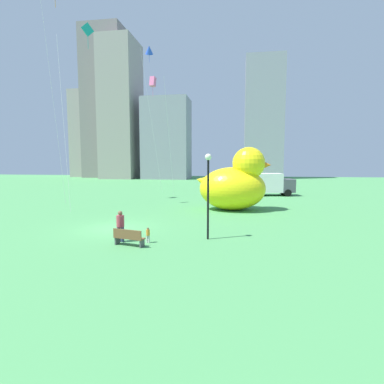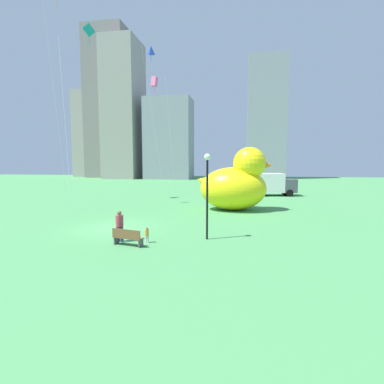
# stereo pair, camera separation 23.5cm
# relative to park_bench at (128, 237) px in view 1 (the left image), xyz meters

# --- Properties ---
(ground_plane) EXTENTS (140.00, 140.00, 0.00)m
(ground_plane) POSITION_rel_park_bench_xyz_m (-2.38, 3.81, -0.48)
(ground_plane) COLOR #489251
(park_bench) EXTENTS (1.75, 0.84, 0.90)m
(park_bench) POSITION_rel_park_bench_xyz_m (0.00, 0.00, 0.00)
(park_bench) COLOR brown
(park_bench) RESTS_ON ground
(person_adult) EXTENTS (0.42, 0.42, 1.72)m
(person_adult) POSITION_rel_park_bench_xyz_m (-0.73, 0.74, 0.47)
(person_adult) COLOR #38476B
(person_adult) RESTS_ON ground
(person_child) EXTENTS (0.21, 0.21, 0.84)m
(person_child) POSITION_rel_park_bench_xyz_m (0.82, 0.76, -0.01)
(person_child) COLOR silver
(person_child) RESTS_ON ground
(giant_inflatable_duck) EXTENTS (6.84, 4.39, 5.67)m
(giant_inflatable_duck) POSITION_rel_park_bench_xyz_m (5.30, 12.66, 1.94)
(giant_inflatable_duck) COLOR yellow
(giant_inflatable_duck) RESTS_ON ground
(lamppost) EXTENTS (0.37, 0.37, 4.83)m
(lamppost) POSITION_rel_park_bench_xyz_m (3.95, 2.03, 2.81)
(lamppost) COLOR black
(lamppost) RESTS_ON ground
(box_truck) EXTENTS (5.89, 3.15, 2.85)m
(box_truck) POSITION_rel_park_bench_xyz_m (9.61, 24.91, 0.96)
(box_truck) COLOR white
(box_truck) RESTS_ON ground
(city_skyline) EXTENTS (57.19, 16.83, 39.69)m
(city_skyline) POSITION_rel_park_bench_xyz_m (-20.92, 63.42, 15.58)
(city_skyline) COLOR #9E938C
(city_skyline) RESTS_ON ground
(kite_teal) EXTENTS (3.80, 3.93, 17.13)m
(kite_teal) POSITION_rel_park_bench_xyz_m (-8.59, 12.40, 15.00)
(kite_teal) COLOR silver
(kite_teal) RESTS_ON ground
(kite_blue) EXTENTS (2.61, 2.75, 20.61)m
(kite_blue) POSITION_rel_park_bench_xyz_m (-7.02, 27.56, 19.31)
(kite_blue) COLOR silver
(kite_blue) RESTS_ON ground
(kite_pink) EXTENTS (2.49, 4.00, 14.48)m
(kite_pink) POSITION_rel_park_bench_xyz_m (-4.71, 21.29, 13.30)
(kite_pink) COLOR silver
(kite_pink) RESTS_ON ground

